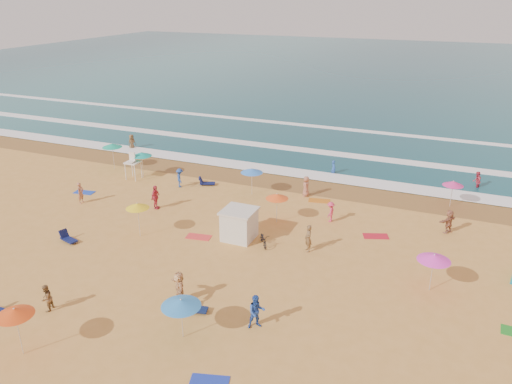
% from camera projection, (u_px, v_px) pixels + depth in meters
% --- Properties ---
extents(ground, '(220.00, 220.00, 0.00)m').
position_uv_depth(ground, '(223.00, 244.00, 33.29)').
color(ground, gold).
rests_on(ground, ground).
extents(ocean, '(220.00, 140.00, 0.18)m').
position_uv_depth(ocean, '(399.00, 70.00, 105.12)').
color(ocean, '#0C4756').
rests_on(ocean, ground).
extents(wet_sand, '(220.00, 220.00, 0.00)m').
position_uv_depth(wet_sand, '(286.00, 182.00, 43.97)').
color(wet_sand, olive).
rests_on(wet_sand, ground).
extents(surf_foam, '(200.00, 18.70, 0.05)m').
position_uv_depth(surf_foam, '(314.00, 153.00, 51.48)').
color(surf_foam, white).
rests_on(surf_foam, ground).
extents(cabana, '(2.00, 2.00, 2.00)m').
position_uv_depth(cabana, '(239.00, 225.00, 33.72)').
color(cabana, silver).
rests_on(cabana, ground).
extents(cabana_roof, '(2.20, 2.20, 0.12)m').
position_uv_depth(cabana_roof, '(239.00, 211.00, 33.33)').
color(cabana_roof, silver).
rests_on(cabana_roof, cabana).
extents(bicycle, '(1.40, 1.73, 0.88)m').
position_uv_depth(bicycle, '(264.00, 239.00, 33.00)').
color(bicycle, black).
rests_on(bicycle, ground).
extents(lifeguard_stand, '(1.20, 1.20, 2.10)m').
position_uv_depth(lifeguard_stand, '(133.00, 168.00, 44.46)').
color(lifeguard_stand, white).
rests_on(lifeguard_stand, ground).
extents(beach_umbrellas, '(49.22, 27.88, 0.80)m').
position_uv_depth(beach_umbrellas, '(261.00, 224.00, 31.39)').
color(beach_umbrellas, '#347EED').
rests_on(beach_umbrellas, ground).
extents(loungers, '(50.41, 21.54, 0.34)m').
position_uv_depth(loungers, '(237.00, 269.00, 29.97)').
color(loungers, '#0F1C4F').
rests_on(loungers, ground).
extents(towels, '(49.32, 24.34, 0.03)m').
position_uv_depth(towels, '(244.00, 272.00, 29.95)').
color(towels, red).
rests_on(towels, ground).
extents(beachgoers, '(39.38, 28.66, 2.14)m').
position_uv_depth(beachgoers, '(271.00, 216.00, 35.52)').
color(beachgoers, tan).
rests_on(beachgoers, ground).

